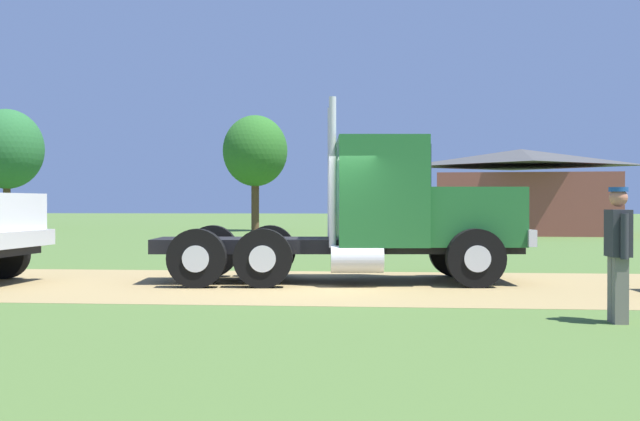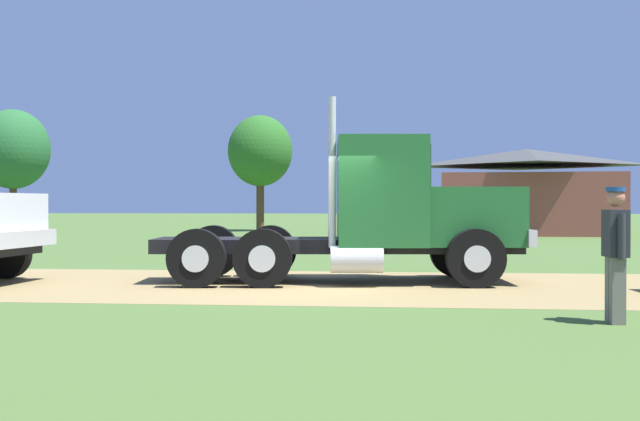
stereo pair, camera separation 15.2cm
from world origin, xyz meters
TOP-DOWN VIEW (x-y plane):
  - ground_plane at (0.00, 0.00)m, footprint 200.00×200.00m
  - dirt_track at (0.00, 0.00)m, footprint 120.00×6.20m
  - truck_foreground_white at (1.43, 0.81)m, footprint 7.60×3.13m
  - visitor_by_barrel at (4.56, -4.40)m, footprint 0.28×0.61m
  - shed_building at (8.25, 26.50)m, footprint 9.52×8.39m
  - tree_left at (-21.83, 31.02)m, footprint 4.42×4.42m
  - tree_mid at (-6.15, 29.02)m, footprint 3.66×3.66m

SIDE VIEW (x-z plane):
  - ground_plane at x=0.00m, z-range 0.00..0.00m
  - dirt_track at x=0.00m, z-range 0.00..0.01m
  - visitor_by_barrel at x=4.56m, z-range 0.09..1.91m
  - truck_foreground_white at x=1.43m, z-range -0.46..3.18m
  - shed_building at x=8.25m, z-range -0.08..4.30m
  - tree_mid at x=-6.15m, z-range 1.23..7.79m
  - tree_left at x=-21.83m, z-range 1.20..8.51m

